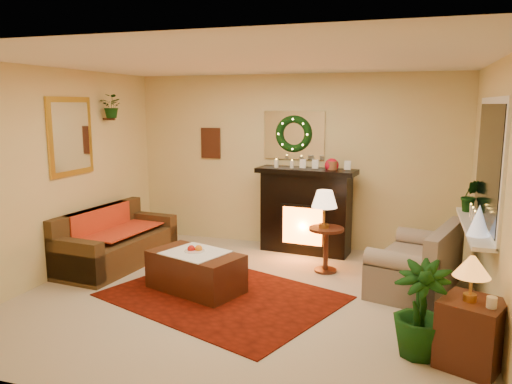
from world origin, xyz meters
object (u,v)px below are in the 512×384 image
(fireplace, at_px, (306,215))
(sofa, at_px, (117,234))
(side_table_round, at_px, (326,247))
(coffee_table, at_px, (196,273))
(end_table_square, at_px, (471,336))
(loveseat, at_px, (416,254))

(fireplace, bearing_deg, sofa, -143.22)
(fireplace, bearing_deg, side_table_round, -55.50)
(side_table_round, distance_m, coffee_table, 1.75)
(sofa, xyz_separation_m, coffee_table, (1.41, -0.56, -0.22))
(coffee_table, bearing_deg, end_table_square, 2.23)
(sofa, bearing_deg, side_table_round, 17.26)
(end_table_square, bearing_deg, sofa, 161.45)
(sofa, bearing_deg, loveseat, 9.64)
(side_table_round, relative_size, end_table_square, 1.02)
(loveseat, distance_m, end_table_square, 1.79)
(sofa, relative_size, side_table_round, 3.01)
(loveseat, height_order, coffee_table, loveseat)
(fireplace, height_order, loveseat, fireplace)
(fireplace, distance_m, loveseat, 1.91)
(coffee_table, bearing_deg, fireplace, 84.54)
(sofa, relative_size, loveseat, 1.31)
(side_table_round, height_order, coffee_table, side_table_round)
(side_table_round, xyz_separation_m, end_table_square, (1.56, -2.01, -0.05))
(loveseat, height_order, end_table_square, loveseat)
(coffee_table, bearing_deg, loveseat, 38.18)
(fireplace, height_order, side_table_round, fireplace)
(sofa, bearing_deg, fireplace, 36.40)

